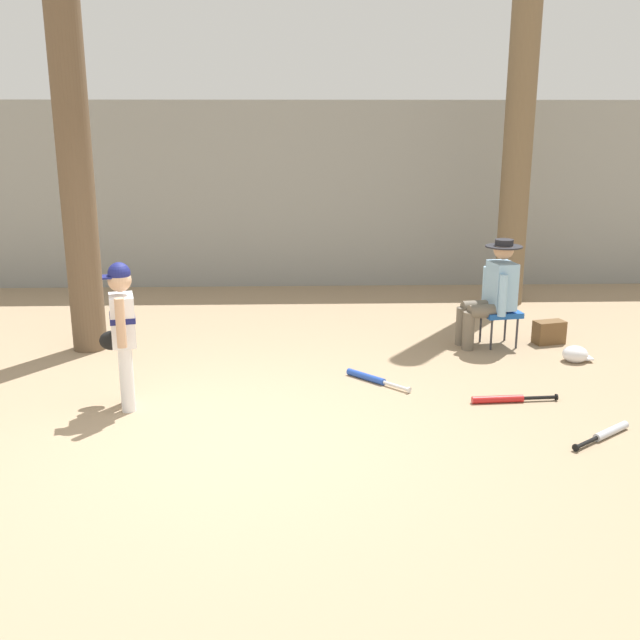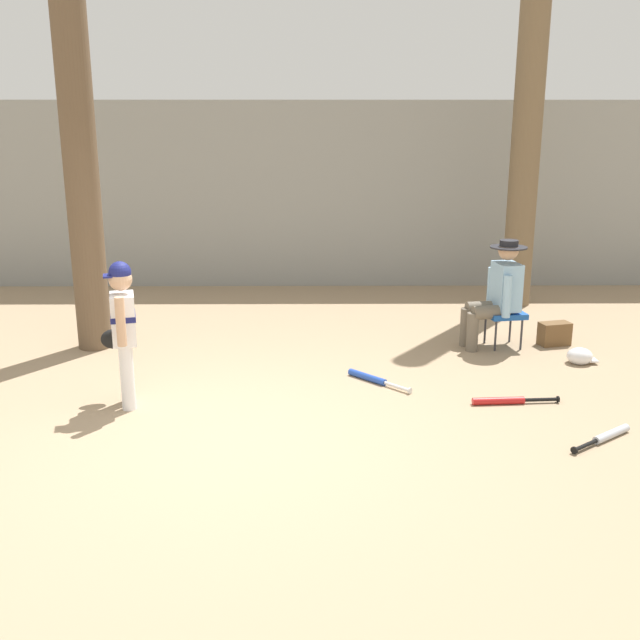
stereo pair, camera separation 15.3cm
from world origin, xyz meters
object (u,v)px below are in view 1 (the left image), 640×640
(tree_behind_spectator, at_px, (521,100))
(bat_aluminum_silver, at_px, (607,433))
(batting_helmet_white, at_px, (575,354))
(tree_near_player, at_px, (73,140))
(bat_blue_youth, at_px, (371,378))
(bat_red_barrel, at_px, (504,399))
(handbag_beside_stool, at_px, (549,332))
(folding_stool, at_px, (500,314))
(seated_spectator, at_px, (493,290))
(young_ballplayer, at_px, (122,326))

(tree_behind_spectator, distance_m, bat_aluminum_silver, 5.21)
(bat_aluminum_silver, xyz_separation_m, batting_helmet_white, (0.44, 1.90, 0.04))
(tree_near_player, distance_m, tree_behind_spectator, 5.58)
(tree_near_player, bearing_deg, bat_blue_youth, -21.21)
(tree_near_player, distance_m, bat_red_barrel, 5.03)
(tree_near_player, distance_m, handbag_beside_stool, 5.57)
(folding_stool, distance_m, bat_red_barrel, 1.81)
(handbag_beside_stool, bearing_deg, bat_red_barrel, -119.07)
(bat_red_barrel, height_order, batting_helmet_white, batting_helmet_white)
(seated_spectator, relative_size, bat_aluminum_silver, 1.95)
(batting_helmet_white, bearing_deg, seated_spectator, 142.34)
(tree_near_player, bearing_deg, bat_aluminum_silver, -27.83)
(handbag_beside_stool, bearing_deg, seated_spectator, -174.39)
(handbag_beside_stool, relative_size, bat_aluminum_silver, 0.55)
(tree_near_player, xyz_separation_m, folding_stool, (4.56, -0.02, -1.89))
(bat_blue_youth, bearing_deg, seated_spectator, 37.86)
(handbag_beside_stool, bearing_deg, young_ballplayer, -157.86)
(young_ballplayer, bearing_deg, handbag_beside_stool, 22.14)
(folding_stool, bearing_deg, bat_aluminum_silver, -84.84)
(young_ballplayer, height_order, bat_aluminum_silver, young_ballplayer)
(batting_helmet_white, bearing_deg, tree_near_player, 173.17)
(folding_stool, relative_size, batting_helmet_white, 1.46)
(tree_behind_spectator, distance_m, bat_red_barrel, 4.68)
(tree_near_player, height_order, batting_helmet_white, tree_near_player)
(tree_near_player, height_order, young_ballplayer, tree_near_player)
(seated_spectator, xyz_separation_m, bat_aluminum_silver, (0.32, -2.48, -0.61))
(tree_behind_spectator, height_order, bat_blue_youth, tree_behind_spectator)
(young_ballplayer, relative_size, seated_spectator, 1.09)
(tree_behind_spectator, xyz_separation_m, bat_blue_youth, (-2.20, -3.11, -2.66))
(tree_near_player, distance_m, batting_helmet_white, 5.69)
(young_ballplayer, height_order, bat_red_barrel, young_ballplayer)
(bat_aluminum_silver, bearing_deg, tree_behind_spectator, 84.52)
(tree_near_player, bearing_deg, handbag_beside_stool, 0.32)
(bat_aluminum_silver, bearing_deg, young_ballplayer, 169.02)
(bat_blue_youth, relative_size, batting_helmet_white, 1.88)
(bat_aluminum_silver, bearing_deg, bat_red_barrel, 129.15)
(folding_stool, distance_m, bat_aluminum_silver, 2.53)
(young_ballplayer, bearing_deg, seated_spectator, 24.95)
(seated_spectator, height_order, bat_blue_youth, seated_spectator)
(tree_behind_spectator, distance_m, seated_spectator, 2.95)
(tree_behind_spectator, distance_m, handbag_beside_stool, 3.20)
(tree_near_player, height_order, seated_spectator, tree_near_player)
(tree_behind_spectator, xyz_separation_m, handbag_beside_stool, (-0.06, -1.91, -2.57))
(tree_behind_spectator, height_order, folding_stool, tree_behind_spectator)
(bat_aluminum_silver, height_order, batting_helmet_white, batting_helmet_white)
(bat_red_barrel, bearing_deg, batting_helmet_white, 46.93)
(tree_near_player, relative_size, folding_stool, 10.91)
(tree_behind_spectator, relative_size, handbag_beside_stool, 17.73)
(handbag_beside_stool, xyz_separation_m, bat_red_barrel, (-0.99, -1.79, -0.10))
(batting_helmet_white, bearing_deg, handbag_beside_stool, 95.77)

